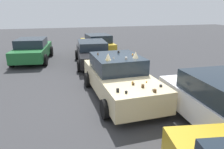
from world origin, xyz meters
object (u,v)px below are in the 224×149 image
art_car_decorated (119,77)px  parked_sedan_near_right (97,44)px  parked_sedan_behind_right (93,53)px  parked_sedan_far_left (32,50)px

art_car_decorated → parked_sedan_near_right: art_car_decorated is taller
art_car_decorated → parked_sedan_near_right: 8.07m
parked_sedan_behind_right → parked_sedan_near_right: (3.06, -0.91, 0.01)m
art_car_decorated → parked_sedan_behind_right: bearing=179.3°
parked_sedan_near_right → art_car_decorated: bearing=170.6°
art_car_decorated → parked_sedan_behind_right: size_ratio=1.02×
art_car_decorated → parked_sedan_near_right: (8.03, -0.83, -0.05)m
art_car_decorated → parked_sedan_far_left: art_car_decorated is taller
parked_sedan_far_left → parked_sedan_near_right: bearing=-65.9°
parked_sedan_far_left → parked_sedan_behind_right: 3.88m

